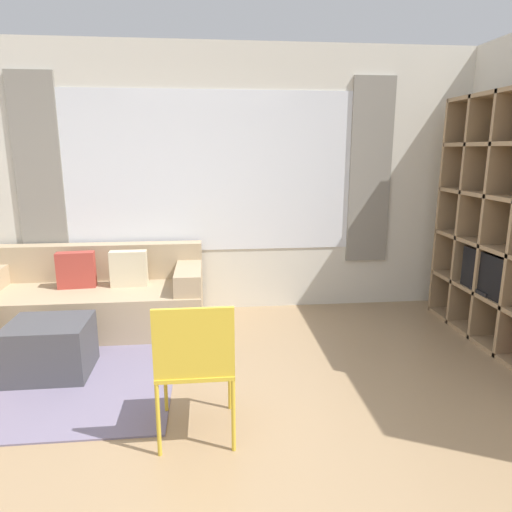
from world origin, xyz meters
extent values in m
plane|color=#9E7F5B|center=(0.00, 0.00, 0.00)|extent=(16.00, 16.00, 0.00)
cube|color=silver|center=(0.00, 2.68, 1.35)|extent=(6.63, 0.07, 2.70)
cube|color=white|center=(0.00, 2.64, 1.45)|extent=(2.99, 0.01, 1.60)
cube|color=gray|center=(-1.66, 2.63, 1.45)|extent=(0.44, 0.03, 1.90)
cube|color=gray|center=(1.66, 2.63, 1.45)|extent=(0.44, 0.03, 1.90)
cube|color=slate|center=(-1.49, 1.28, 0.01)|extent=(2.34, 1.78, 0.01)
cube|color=#997A56|center=(2.50, 1.58, 1.08)|extent=(0.43, 0.04, 2.15)
cube|color=#997A56|center=(2.50, 1.96, 1.08)|extent=(0.43, 0.04, 2.15)
cube|color=#997A56|center=(2.50, 2.34, 1.08)|extent=(0.43, 0.04, 2.15)
cube|color=#997A56|center=(2.50, 1.39, 0.02)|extent=(0.43, 1.90, 0.04)
cube|color=#997A56|center=(2.50, 1.39, 0.43)|extent=(0.43, 1.90, 0.04)
cube|color=black|center=(2.33, 1.53, 0.63)|extent=(0.04, 0.61, 0.37)
cube|color=black|center=(2.35, 1.53, 0.46)|extent=(0.10, 0.24, 0.03)
cube|color=#232328|center=(2.48, 2.13, 0.97)|extent=(0.08, 0.08, 0.17)
cube|color=gold|center=(2.48, 1.75, 1.80)|extent=(0.10, 0.10, 0.12)
cube|color=tan|center=(-1.16, 2.16, 0.20)|extent=(2.09, 0.86, 0.41)
cube|color=tan|center=(-1.16, 2.50, 0.59)|extent=(2.09, 0.18, 0.36)
cube|color=tan|center=(-0.23, 2.16, 0.50)|extent=(0.24, 0.80, 0.19)
cube|color=#AD3D33|center=(-1.28, 2.22, 0.58)|extent=(0.35, 0.15, 0.34)
cube|color=beige|center=(-0.79, 2.22, 0.58)|extent=(0.34, 0.13, 0.34)
cube|color=#47474C|center=(-1.24, 1.28, 0.21)|extent=(0.58, 0.50, 0.42)
cylinder|color=gold|center=(0.08, 0.66, 0.22)|extent=(0.02, 0.02, 0.44)
cylinder|color=gold|center=(-0.33, 0.66, 0.22)|extent=(0.02, 0.02, 0.44)
cylinder|color=gold|center=(0.08, 0.23, 0.22)|extent=(0.02, 0.02, 0.44)
cylinder|color=gold|center=(-0.33, 0.23, 0.22)|extent=(0.02, 0.02, 0.44)
cube|color=gold|center=(-0.12, 0.44, 0.45)|extent=(0.44, 0.46, 0.02)
cube|color=gold|center=(-0.12, 0.23, 0.66)|extent=(0.44, 0.02, 0.40)
camera|label=1|loc=(-0.03, -2.06, 1.68)|focal=32.00mm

